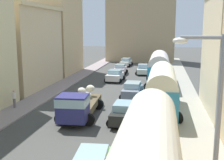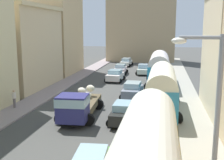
{
  "view_description": "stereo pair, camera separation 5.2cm",
  "coord_description": "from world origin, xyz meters",
  "views": [
    {
      "loc": [
        4.81,
        -4.63,
        6.95
      ],
      "look_at": [
        0.0,
        21.95,
        1.99
      ],
      "focal_mm": 45.33,
      "sensor_mm": 36.0,
      "label": 1
    },
    {
      "loc": [
        4.86,
        -4.62,
        6.95
      ],
      "look_at": [
        0.0,
        21.95,
        1.99
      ],
      "focal_mm": 45.33,
      "sensor_mm": 36.0,
      "label": 2
    }
  ],
  "objects": [
    {
      "name": "streetlamp_near",
      "position": [
        6.32,
        3.9,
        4.0
      ],
      "size": [
        1.51,
        0.28,
        6.79
      ],
      "color": "gray",
      "rests_on": "ground"
    },
    {
      "name": "car_0",
      "position": [
        -1.37,
        31.77,
        0.78
      ],
      "size": [
        2.51,
        3.79,
        1.55
      ],
      "color": "silver",
      "rests_on": "ground"
    },
    {
      "name": "car_2",
      "position": [
        -1.94,
        47.4,
        0.75
      ],
      "size": [
        2.33,
        4.47,
        1.49
      ],
      "color": "silver",
      "rests_on": "ground"
    },
    {
      "name": "distant_church",
      "position": [
        0.0,
        55.76,
        7.75
      ],
      "size": [
        13.99,
        6.48,
        22.36
      ],
      "color": "tan",
      "rests_on": "ground"
    },
    {
      "name": "car_1",
      "position": [
        -1.58,
        37.78,
        0.77
      ],
      "size": [
        2.23,
        3.83,
        1.54
      ],
      "color": "silver",
      "rests_on": "ground"
    },
    {
      "name": "parked_bus_1",
      "position": [
        4.81,
        18.31,
        2.15
      ],
      "size": [
        3.24,
        8.59,
        3.89
      ],
      "color": "teal",
      "rests_on": "ground"
    },
    {
      "name": "sidewalk_right",
      "position": [
        7.25,
        27.0,
        0.07
      ],
      "size": [
        2.5,
        70.0,
        0.14
      ],
      "primitive_type": "cube",
      "color": "#9B988A",
      "rests_on": "ground"
    },
    {
      "name": "pedestrian_0",
      "position": [
        -7.79,
        17.28,
        0.99
      ],
      "size": [
        0.4,
        0.4,
        1.73
      ],
      "color": "#6B5F5F",
      "rests_on": "ground"
    },
    {
      "name": "building_left_3",
      "position": [
        -11.36,
        36.87,
        7.09
      ],
      "size": [
        6.29,
        9.43,
        14.13
      ],
      "color": "tan",
      "rests_on": "ground"
    },
    {
      "name": "car_6",
      "position": [
        1.83,
        38.38,
        0.77
      ],
      "size": [
        2.26,
        4.17,
        1.54
      ],
      "color": "silver",
      "rests_on": "ground"
    },
    {
      "name": "car_5",
      "position": [
        1.9,
        23.2,
        0.8
      ],
      "size": [
        2.41,
        4.02,
        1.6
      ],
      "color": "gray",
      "rests_on": "ground"
    },
    {
      "name": "parked_bus_0",
      "position": [
        4.35,
        5.15,
        2.2
      ],
      "size": [
        3.26,
        8.58,
        3.98
      ],
      "color": "gold",
      "rests_on": "ground"
    },
    {
      "name": "sidewalk_left",
      "position": [
        -7.25,
        27.0,
        0.07
      ],
      "size": [
        2.5,
        70.0,
        0.14
      ],
      "primitive_type": "cube",
      "color": "gray",
      "rests_on": "ground"
    },
    {
      "name": "parked_bus_2",
      "position": [
        4.4,
        29.4,
        2.27
      ],
      "size": [
        3.34,
        9.27,
        4.1
      ],
      "color": "teal",
      "rests_on": "ground"
    },
    {
      "name": "car_4",
      "position": [
        2.17,
        15.37,
        0.79
      ],
      "size": [
        2.4,
        3.8,
        1.55
      ],
      "color": "black",
      "rests_on": "ground"
    },
    {
      "name": "cargo_truck_0",
      "position": [
        -1.44,
        15.51,
        1.19
      ],
      "size": [
        3.21,
        7.26,
        2.31
      ],
      "color": "navy",
      "rests_on": "ground"
    },
    {
      "name": "ground_plane",
      "position": [
        0.0,
        27.0,
        0.0
      ],
      "size": [
        154.0,
        154.0,
        0.0
      ],
      "primitive_type": "plane",
      "color": "#454542"
    },
    {
      "name": "building_left_2",
      "position": [
        -11.45,
        25.92,
        4.8
      ],
      "size": [
        6.49,
        11.03,
        9.55
      ],
      "color": "#D4B98C",
      "rests_on": "ground"
    }
  ]
}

